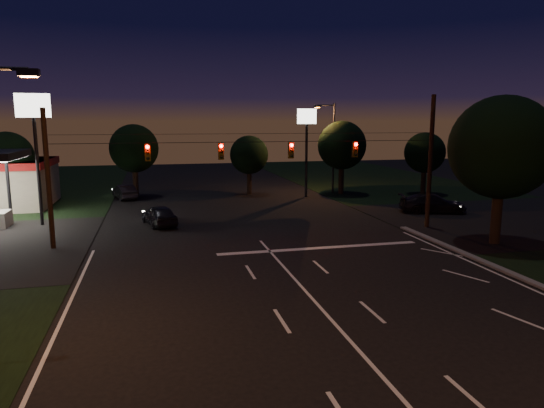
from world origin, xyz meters
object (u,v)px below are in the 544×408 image
object	(u,v)px
utility_pole_right	(427,227)
tree_right_near	(500,149)
car_cross	(433,204)
car_oncoming_b	(125,192)
car_oncoming_a	(159,215)

from	to	relation	value
utility_pole_right	tree_right_near	bearing A→B (deg)	-72.47
utility_pole_right	car_cross	world-z (taller)	utility_pole_right
utility_pole_right	car_oncoming_b	size ratio (longest dim) A/B	2.21
utility_pole_right	car_oncoming_a	distance (m)	18.69
utility_pole_right	car_oncoming_b	distance (m)	27.58
utility_pole_right	tree_right_near	distance (m)	7.61
car_oncoming_a	car_oncoming_b	size ratio (longest dim) A/B	1.04
car_oncoming_b	car_cross	xyz separation A→B (m)	(24.37, -13.12, 0.08)
car_oncoming_a	car_cross	world-z (taller)	car_cross
utility_pole_right	car_oncoming_a	world-z (taller)	utility_pole_right
tree_right_near	car_cross	world-z (taller)	tree_right_near
car_cross	utility_pole_right	bearing A→B (deg)	161.68
tree_right_near	car_cross	xyz separation A→B (m)	(1.84, 9.59, -4.92)
utility_pole_right	car_cross	bearing A→B (deg)	54.66
tree_right_near	car_cross	size ratio (longest dim) A/B	1.68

